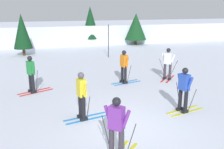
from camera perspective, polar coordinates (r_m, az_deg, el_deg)
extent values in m
plane|color=silver|center=(8.53, 4.00, -11.71)|extent=(120.00, 120.00, 0.00)
cube|color=silver|center=(28.95, -10.56, 9.27)|extent=(80.00, 8.44, 1.95)
cube|color=red|center=(12.40, -17.03, -3.55)|extent=(1.49, 0.75, 0.02)
cube|color=red|center=(12.16, -16.50, -3.88)|extent=(1.49, 0.75, 0.02)
cube|color=black|center=(12.33, -17.69, -3.42)|extent=(0.29, 0.22, 0.10)
cube|color=black|center=(12.08, -17.17, -3.75)|extent=(0.29, 0.22, 0.10)
cylinder|color=black|center=(12.19, -17.87, -1.30)|extent=(0.14, 0.14, 0.85)
cylinder|color=black|center=(11.94, -17.35, -1.60)|extent=(0.14, 0.14, 0.85)
cube|color=#23843D|center=(11.91, -17.85, 1.43)|extent=(0.38, 0.45, 0.60)
cylinder|color=#23843D|center=(12.15, -18.22, 1.60)|extent=(0.19, 0.27, 0.55)
cylinder|color=#23843D|center=(11.70, -17.28, 1.17)|extent=(0.19, 0.27, 0.55)
sphere|color=black|center=(11.82, -18.02, 3.46)|extent=(0.22, 0.22, 0.22)
cylinder|color=#38383D|center=(12.40, -17.81, -0.91)|extent=(0.16, 0.31, 1.15)
cylinder|color=#38383D|center=(11.80, -16.53, -1.61)|extent=(0.16, 0.31, 1.15)
cube|color=#237AC6|center=(13.27, 2.85, -1.65)|extent=(1.57, 0.50, 0.02)
cube|color=#237AC6|center=(13.05, 3.53, -1.96)|extent=(1.57, 0.50, 0.02)
cube|color=black|center=(13.17, 2.31, -1.50)|extent=(0.28, 0.18, 0.10)
cube|color=black|center=(12.95, 2.99, -1.81)|extent=(0.28, 0.18, 0.10)
cylinder|color=black|center=(13.04, 2.33, 0.50)|extent=(0.14, 0.14, 0.85)
cylinder|color=black|center=(12.82, 3.01, 0.22)|extent=(0.14, 0.14, 0.85)
cube|color=orange|center=(12.78, 2.70, 3.07)|extent=(0.33, 0.43, 0.60)
cylinder|color=orange|center=(13.00, 2.17, 3.22)|extent=(0.15, 0.27, 0.55)
cylinder|color=orange|center=(12.59, 3.41, 2.81)|extent=(0.15, 0.27, 0.55)
sphere|color=black|center=(12.70, 2.73, 4.96)|extent=(0.22, 0.22, 0.22)
cylinder|color=#38383D|center=(13.25, 2.28, 0.61)|extent=(0.12, 0.36, 1.04)
cylinder|color=#38383D|center=(12.74, 3.83, -0.01)|extent=(0.12, 0.36, 1.04)
cylinder|color=#38333D|center=(6.74, -0.10, -14.26)|extent=(0.14, 0.14, 0.85)
cylinder|color=#38333D|center=(6.62, 2.07, -14.85)|extent=(0.14, 0.14, 0.85)
cube|color=purple|center=(6.39, 1.00, -9.69)|extent=(0.44, 0.44, 0.60)
cylinder|color=purple|center=(6.52, -0.86, -9.26)|extent=(0.24, 0.25, 0.55)
cylinder|color=purple|center=(6.31, 3.11, -10.19)|extent=(0.24, 0.25, 0.55)
sphere|color=black|center=(6.22, 1.02, -6.09)|extent=(0.22, 0.22, 0.22)
cylinder|color=#38383D|center=(6.90, -1.17, -13.52)|extent=(0.24, 0.24, 1.09)
cylinder|color=#38383D|center=(6.62, 4.09, -14.91)|extent=(0.24, 0.24, 1.09)
cube|color=gold|center=(10.18, 15.49, -7.59)|extent=(1.57, 0.49, 0.02)
cube|color=gold|center=(10.00, 16.64, -8.09)|extent=(1.57, 0.49, 0.02)
cube|color=black|center=(10.05, 14.91, -7.46)|extent=(0.28, 0.18, 0.10)
cube|color=black|center=(9.88, 16.06, -7.97)|extent=(0.28, 0.18, 0.10)
cylinder|color=black|center=(9.88, 15.09, -4.92)|extent=(0.14, 0.14, 0.85)
cylinder|color=black|center=(9.70, 16.26, -5.39)|extent=(0.14, 0.14, 0.85)
cube|color=#284CB7|center=(9.60, 15.94, -1.65)|extent=(0.33, 0.43, 0.60)
cylinder|color=#284CB7|center=(9.78, 14.97, -1.34)|extent=(0.15, 0.27, 0.55)
cylinder|color=#284CB7|center=(9.45, 17.10, -2.08)|extent=(0.15, 0.27, 0.55)
sphere|color=black|center=(9.49, 16.13, 0.84)|extent=(0.22, 0.22, 0.22)
cylinder|color=#38383D|center=(10.09, 14.71, -4.71)|extent=(0.11, 0.34, 1.02)
cylinder|color=#38383D|center=(9.67, 17.48, -5.81)|extent=(0.11, 0.34, 1.02)
cube|color=red|center=(14.19, 11.83, -0.84)|extent=(1.14, 1.24, 0.02)
cube|color=red|center=(14.12, 12.92, -0.98)|extent=(1.14, 1.24, 0.02)
cube|color=black|center=(14.03, 11.68, -0.76)|extent=(0.26, 0.27, 0.10)
cube|color=black|center=(13.97, 12.79, -0.90)|extent=(0.26, 0.27, 0.10)
cylinder|color=#38333D|center=(13.91, 11.79, 1.12)|extent=(0.14, 0.14, 0.85)
cylinder|color=#38333D|center=(13.85, 12.90, 0.99)|extent=(0.14, 0.14, 0.85)
cube|color=white|center=(13.74, 12.49, 3.58)|extent=(0.44, 0.43, 0.60)
cylinder|color=white|center=(13.82, 11.50, 3.65)|extent=(0.25, 0.24, 0.55)
cylinder|color=white|center=(13.71, 13.52, 3.44)|extent=(0.25, 0.24, 0.55)
sphere|color=black|center=(13.66, 12.59, 5.35)|extent=(0.22, 0.22, 0.22)
cylinder|color=#38383D|center=(14.04, 11.35, 1.26)|extent=(0.35, 0.32, 1.09)
cylinder|color=#38383D|center=(13.91, 13.55, 1.00)|extent=(0.35, 0.32, 1.09)
cube|color=#237AC6|center=(9.27, -6.13, -9.39)|extent=(1.58, 0.44, 0.02)
cube|color=#237AC6|center=(9.04, -5.44, -10.06)|extent=(1.58, 0.44, 0.02)
cube|color=black|center=(9.20, -7.01, -9.22)|extent=(0.28, 0.17, 0.10)
cube|color=black|center=(8.96, -6.35, -9.89)|extent=(0.28, 0.17, 0.10)
cylinder|color=black|center=(9.02, -7.11, -6.47)|extent=(0.14, 0.14, 0.85)
cylinder|color=black|center=(8.77, -6.44, -7.08)|extent=(0.14, 0.14, 0.85)
cube|color=yellow|center=(8.68, -6.91, -2.94)|extent=(0.32, 0.42, 0.60)
cylinder|color=yellow|center=(8.91, -7.38, -2.56)|extent=(0.14, 0.27, 0.55)
cylinder|color=yellow|center=(8.47, -6.15, -3.47)|extent=(0.14, 0.27, 0.55)
sphere|color=#4C4C56|center=(8.56, -7.00, -0.21)|extent=(0.22, 0.22, 0.22)
cylinder|color=#38383D|center=(9.21, -6.91, -6.30)|extent=(0.11, 0.38, 1.00)
cylinder|color=#38383D|center=(8.68, -5.38, -7.65)|extent=(0.11, 0.38, 1.00)
cylinder|color=black|center=(19.49, -0.81, 7.52)|extent=(0.05, 0.05, 2.48)
cylinder|color=#513823|center=(21.49, -19.17, 4.83)|extent=(0.22, 0.22, 0.58)
cone|color=#0F3819|center=(21.28, -19.56, 9.16)|extent=(1.47, 1.47, 2.70)
cylinder|color=#513823|center=(26.21, 5.28, 7.29)|extent=(0.26, 0.26, 0.52)
cone|color=#14421E|center=(26.04, 5.37, 10.68)|extent=(2.18, 2.18, 2.59)
cylinder|color=#513823|center=(25.92, -4.80, 7.37)|extent=(0.22, 0.22, 0.67)
cone|color=#0F3819|center=(25.73, -4.90, 11.56)|extent=(1.79, 1.79, 3.13)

